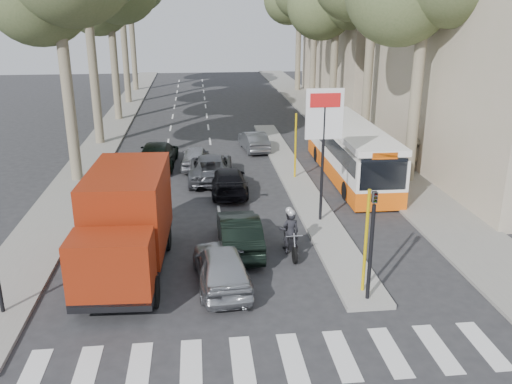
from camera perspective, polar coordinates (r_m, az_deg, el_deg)
ground at (r=17.92m, az=0.02°, el=-9.72°), size 120.00×120.00×0.00m
sidewalk_right at (r=42.78m, az=7.86°, el=7.29°), size 3.20×70.00×0.12m
median_left at (r=44.89m, az=-14.34°, el=7.43°), size 2.40×64.00×0.12m
traffic_island at (r=28.40m, az=4.09°, el=1.47°), size 1.50×26.00×0.16m
building_far at (r=52.53m, az=13.49°, el=17.84°), size 11.00×20.00×16.00m
billboard at (r=21.77m, az=7.12°, el=5.83°), size 1.50×12.10×5.60m
traffic_light_island at (r=16.18m, az=12.16°, el=-3.69°), size 0.16×0.41×3.60m
silver_hatchback at (r=17.62m, az=-3.66°, el=-7.75°), size 1.97×4.18×1.38m
dark_hatchback at (r=20.06m, az=-1.78°, el=-4.26°), size 1.53×4.21×1.38m
queue_car_a at (r=28.27m, az=-4.78°, el=2.64°), size 2.39×4.94×1.36m
queue_car_b at (r=26.19m, az=-2.96°, el=1.20°), size 1.78×4.25×1.23m
queue_car_c at (r=30.45m, az=-6.42°, el=3.68°), size 1.74×3.77×1.25m
queue_car_d at (r=34.04m, az=-0.25°, el=5.40°), size 1.74×3.83×1.22m
queue_car_e at (r=30.98m, az=-10.32°, el=3.93°), size 2.32×5.06×1.44m
red_truck at (r=18.52m, az=-13.50°, el=-3.08°), size 2.75×6.55×3.43m
city_bus at (r=28.80m, az=9.91°, el=4.40°), size 2.48×10.77×2.83m
motorcycle at (r=19.86m, az=3.57°, el=-4.21°), size 0.75×2.06×1.75m
pedestrian_near at (r=27.65m, az=12.81°, el=2.77°), size 1.03×1.29×1.97m
pedestrian_far at (r=30.41m, az=16.37°, el=3.77°), size 1.27×1.01×1.80m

